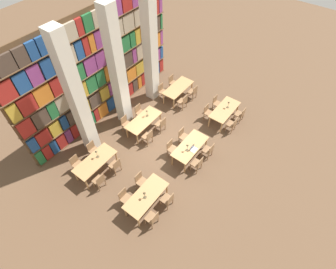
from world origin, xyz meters
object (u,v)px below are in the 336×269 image
(chair_2, at_px, (168,200))
(desk_lamp_4, at_px, (147,112))
(chair_4, at_px, (198,164))
(laptop, at_px, (193,149))
(chair_22, at_px, (193,92))
(chair_20, at_px, (183,101))
(pillar_left, at_px, (77,99))
(chair_19, at_px, (140,112))
(reading_table_2, at_px, (225,110))
(chair_18, at_px, (161,124))
(chair_1, at_px, (125,197))
(chair_6, at_px, (209,150))
(chair_3, at_px, (141,181))
(chair_8, at_px, (232,124))
(chair_21, at_px, (162,91))
(chair_11, at_px, (216,103))
(reading_table_5, at_px, (178,88))
(pillar_right, at_px, (150,49))
(chair_17, at_px, (126,123))
(chair_0, at_px, (153,218))
(desk_lamp_1, at_px, (187,146))
(reading_table_3, at_px, (95,162))
(chair_13, at_px, (77,164))
(desk_lamp_3, at_px, (96,153))
(reading_table_1, at_px, (190,147))
(reading_table_0, at_px, (146,196))
(chair_10, at_px, (241,114))
(chair_14, at_px, (115,165))
(chair_16, at_px, (148,137))
(chair_12, at_px, (99,181))
(desk_lamp_2, at_px, (229,104))
(desk_lamp_0, at_px, (145,194))
(chair_7, at_px, (183,136))
(chair_23, at_px, (173,82))
(chair_5, at_px, (172,148))
(chair_9, at_px, (208,112))
(pillar_center, at_px, (117,71))
(chair_15, at_px, (93,150))

(chair_2, distance_m, desk_lamp_4, 4.51)
(chair_4, relative_size, laptop, 2.76)
(chair_22, bearing_deg, chair_20, 180.00)
(pillar_left, bearing_deg, chair_19, -12.70)
(reading_table_2, relative_size, chair_18, 2.16)
(chair_1, relative_size, chair_6, 1.00)
(chair_6, bearing_deg, chair_3, 155.12)
(desk_lamp_4, bearing_deg, chair_22, -11.56)
(chair_8, bearing_deg, chair_21, 91.44)
(chair_3, height_order, chair_8, same)
(chair_11, xyz_separation_m, reading_table_5, (-0.46, 2.19, 0.18))
(pillar_right, distance_m, reading_table_2, 4.81)
(chair_8, relative_size, chair_17, 1.00)
(chair_0, height_order, chair_2, same)
(desk_lamp_1, height_order, reading_table_3, desk_lamp_1)
(desk_lamp_1, bearing_deg, chair_13, 133.30)
(chair_8, distance_m, chair_18, 3.52)
(chair_11, relative_size, chair_19, 1.00)
(desk_lamp_3, bearing_deg, pillar_right, 13.05)
(reading_table_1, bearing_deg, pillar_left, 119.62)
(chair_1, distance_m, chair_4, 3.40)
(laptop, distance_m, chair_17, 3.70)
(reading_table_0, distance_m, chair_18, 4.04)
(pillar_right, height_order, chair_19, pillar_right)
(chair_0, relative_size, chair_10, 1.00)
(pillar_left, distance_m, chair_14, 3.21)
(reading_table_0, height_order, chair_16, chair_16)
(chair_0, distance_m, reading_table_1, 3.60)
(chair_0, bearing_deg, chair_12, 91.80)
(desk_lamp_1, height_order, chair_16, desk_lamp_1)
(chair_3, xyz_separation_m, desk_lamp_4, (2.86, 2.03, 0.53))
(reading_table_0, relative_size, chair_21, 2.16)
(reading_table_0, distance_m, chair_3, 0.87)
(pillar_right, height_order, desk_lamp_2, pillar_right)
(desk_lamp_0, relative_size, chair_13, 0.44)
(chair_3, relative_size, reading_table_5, 0.46)
(chair_7, xyz_separation_m, desk_lamp_4, (-0.20, 2.04, 0.53))
(chair_2, xyz_separation_m, desk_lamp_4, (2.86, 3.44, 0.53))
(pillar_right, bearing_deg, desk_lamp_1, -122.16)
(desk_lamp_0, distance_m, chair_23, 7.49)
(pillar_left, relative_size, chair_1, 6.79)
(chair_5, relative_size, chair_10, 1.00)
(chair_9, relative_size, chair_11, 1.00)
(chair_7, height_order, chair_17, same)
(laptop, bearing_deg, pillar_center, 89.10)
(laptop, relative_size, chair_15, 0.36)
(pillar_right, xyz_separation_m, chair_14, (-4.93, -1.96, -2.52))
(reading_table_3, distance_m, chair_20, 5.65)
(reading_table_0, bearing_deg, chair_14, 79.55)
(reading_table_2, bearing_deg, chair_1, 172.96)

